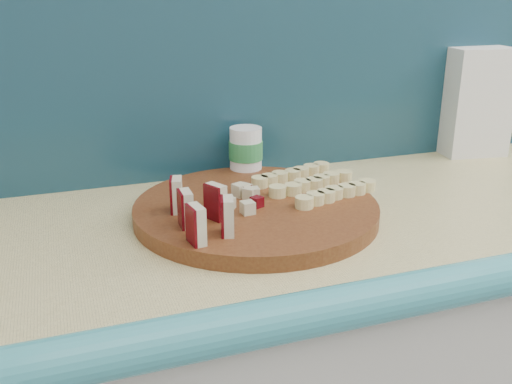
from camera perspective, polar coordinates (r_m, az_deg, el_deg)
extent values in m
cube|color=silver|center=(1.52, 23.33, -16.24)|extent=(2.20, 0.60, 0.88)
cube|color=teal|center=(1.48, 19.64, 13.46)|extent=(2.20, 0.02, 0.50)
cylinder|color=#4E2210|center=(1.01, 0.00, -1.79)|extent=(0.53, 0.53, 0.03)
cube|color=beige|center=(0.84, -5.90, -3.26)|extent=(0.02, 0.04, 0.06)
cube|color=#4F050B|center=(0.84, -6.47, -3.41)|extent=(0.01, 0.04, 0.06)
cube|color=beige|center=(0.90, -6.94, -1.68)|extent=(0.02, 0.04, 0.06)
cube|color=#4F050B|center=(0.90, -7.48, -1.81)|extent=(0.01, 0.04, 0.06)
cube|color=beige|center=(0.97, -7.85, -0.30)|extent=(0.02, 0.04, 0.06)
cube|color=#4F050B|center=(0.96, -8.36, -0.41)|extent=(0.01, 0.04, 0.06)
cube|color=beige|center=(0.87, -2.76, -2.45)|extent=(0.02, 0.04, 0.06)
cube|color=#4F050B|center=(0.86, -3.30, -2.59)|extent=(0.01, 0.04, 0.06)
cube|color=beige|center=(0.93, -3.98, -0.96)|extent=(0.02, 0.04, 0.06)
cube|color=#4F050B|center=(0.92, -4.49, -1.09)|extent=(0.01, 0.04, 0.06)
cube|color=beige|center=(0.99, -0.79, -0.69)|extent=(0.02, 0.02, 0.02)
cube|color=beige|center=(1.00, -0.95, -0.46)|extent=(0.02, 0.02, 0.02)
cube|color=#4F050B|center=(1.01, -1.83, -0.33)|extent=(0.02, 0.02, 0.02)
cube|color=beige|center=(0.99, -1.80, -0.71)|extent=(0.02, 0.02, 0.02)
cube|color=beige|center=(0.98, -2.33, -0.91)|extent=(0.02, 0.02, 0.02)
cube|color=beige|center=(0.97, -2.19, -1.28)|extent=(0.02, 0.02, 0.02)
cube|color=beige|center=(0.98, -1.16, -1.07)|extent=(0.02, 0.02, 0.02)
cube|color=beige|center=(0.97, -0.32, -1.12)|extent=(0.02, 0.02, 0.02)
cube|color=#4F050B|center=(0.99, 0.53, -0.85)|extent=(0.02, 0.02, 0.02)
cylinder|color=#E5D78C|center=(0.99, 4.74, -0.98)|extent=(0.03, 0.03, 0.02)
cylinder|color=#E5D78C|center=(1.00, 5.87, -0.68)|extent=(0.03, 0.03, 0.02)
cylinder|color=#E5D78C|center=(1.02, 6.96, -0.38)|extent=(0.03, 0.03, 0.02)
cylinder|color=#E5D78C|center=(1.03, 8.03, -0.09)|extent=(0.03, 0.03, 0.02)
cylinder|color=#E5D78C|center=(1.05, 9.05, 0.19)|extent=(0.03, 0.03, 0.02)
cylinder|color=#E5D78C|center=(1.07, 10.05, 0.46)|extent=(0.03, 0.03, 0.02)
cylinder|color=#E5D78C|center=(1.09, 11.01, 0.72)|extent=(0.03, 0.03, 0.02)
cylinder|color=#E5D78C|center=(1.03, 2.43, 0.05)|extent=(0.03, 0.03, 0.02)
cylinder|color=#E5D78C|center=(1.05, 3.55, 0.33)|extent=(0.03, 0.03, 0.02)
cylinder|color=#E5D78C|center=(1.06, 4.63, 0.60)|extent=(0.03, 0.03, 0.02)
cylinder|color=#E5D78C|center=(1.08, 5.68, 0.86)|extent=(0.03, 0.03, 0.02)
cylinder|color=#E5D78C|center=(1.10, 6.70, 1.12)|extent=(0.03, 0.03, 0.02)
cylinder|color=#E5D78C|center=(1.11, 7.69, 1.36)|extent=(0.03, 0.03, 0.02)
cylinder|color=#E5D78C|center=(1.13, 8.66, 1.60)|extent=(0.03, 0.03, 0.02)
cylinder|color=#E5D78C|center=(1.08, 0.33, 1.00)|extent=(0.03, 0.03, 0.02)
cylinder|color=#E5D78C|center=(1.10, 1.42, 1.25)|extent=(0.03, 0.03, 0.02)
cylinder|color=#E5D78C|center=(1.11, 2.49, 1.50)|extent=(0.03, 0.03, 0.02)
cylinder|color=#E5D78C|center=(1.13, 3.53, 1.74)|extent=(0.03, 0.03, 0.02)
cylinder|color=#E5D78C|center=(1.14, 4.54, 1.97)|extent=(0.03, 0.03, 0.02)
cylinder|color=#E5D78C|center=(1.16, 5.52, 2.19)|extent=(0.03, 0.03, 0.02)
cylinder|color=#E5D78C|center=(1.17, 6.48, 2.41)|extent=(0.03, 0.03, 0.02)
cube|color=white|center=(1.48, 21.04, 8.44)|extent=(0.16, 0.13, 0.25)
cylinder|color=white|center=(1.19, -1.03, 3.78)|extent=(0.07, 0.07, 0.11)
cylinder|color=#34904B|center=(1.19, -1.03, 4.22)|extent=(0.07, 0.07, 0.04)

